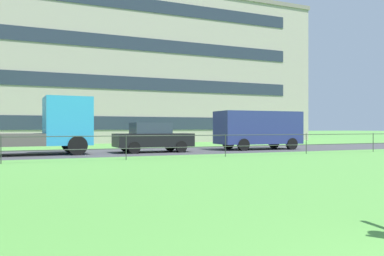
{
  "coord_description": "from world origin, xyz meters",
  "views": [
    {
      "loc": [
        -3.71,
        -0.57,
        1.26
      ],
      "look_at": [
        0.14,
        8.34,
        1.26
      ],
      "focal_mm": 36.37,
      "sensor_mm": 36.0,
      "label": 1
    }
  ],
  "objects_px": {
    "panel_van_far_left": "(258,128)",
    "apartment_building_background": "(102,70)",
    "car_black_far_right": "(153,137)",
    "flatbed_truck_right": "(35,129)"
  },
  "relations": [
    {
      "from": "flatbed_truck_right",
      "to": "panel_van_far_left",
      "type": "distance_m",
      "value": 12.28
    },
    {
      "from": "flatbed_truck_right",
      "to": "panel_van_far_left",
      "type": "relative_size",
      "value": 1.45
    },
    {
      "from": "flatbed_truck_right",
      "to": "car_black_far_right",
      "type": "bearing_deg",
      "value": -2.62
    },
    {
      "from": "panel_van_far_left",
      "to": "apartment_building_background",
      "type": "distance_m",
      "value": 19.92
    },
    {
      "from": "car_black_far_right",
      "to": "apartment_building_background",
      "type": "distance_m",
      "value": 19.34
    },
    {
      "from": "car_black_far_right",
      "to": "panel_van_far_left",
      "type": "bearing_deg",
      "value": 1.13
    },
    {
      "from": "car_black_far_right",
      "to": "apartment_building_background",
      "type": "relative_size",
      "value": 0.1
    },
    {
      "from": "panel_van_far_left",
      "to": "car_black_far_right",
      "type": "bearing_deg",
      "value": -178.87
    },
    {
      "from": "flatbed_truck_right",
      "to": "car_black_far_right",
      "type": "relative_size",
      "value": 1.84
    },
    {
      "from": "apartment_building_background",
      "to": "flatbed_truck_right",
      "type": "bearing_deg",
      "value": -109.66
    }
  ]
}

